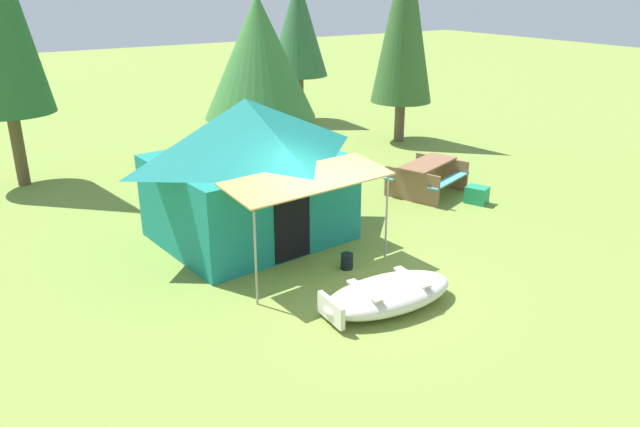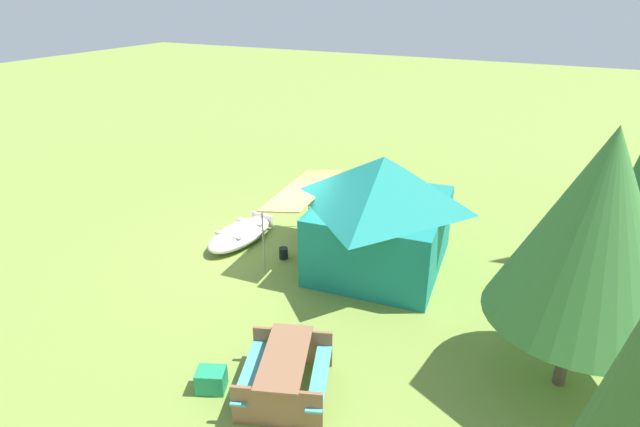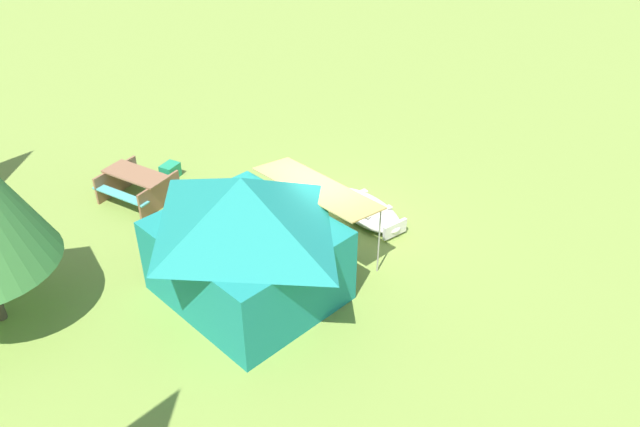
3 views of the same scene
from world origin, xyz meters
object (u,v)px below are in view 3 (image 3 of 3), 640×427
(cooler_box, at_px, (170,171))
(fuel_can, at_px, (311,231))
(canvas_cabin_tent, at_px, (246,236))
(picnic_table, at_px, (137,184))
(beached_rowboat, at_px, (366,210))

(cooler_box, distance_m, fuel_can, 4.62)
(canvas_cabin_tent, bearing_deg, cooler_box, -10.93)
(picnic_table, bearing_deg, cooler_box, -66.53)
(cooler_box, relative_size, fuel_can, 1.67)
(picnic_table, distance_m, fuel_can, 4.62)
(beached_rowboat, height_order, picnic_table, picnic_table)
(beached_rowboat, height_order, canvas_cabin_tent, canvas_cabin_tent)
(beached_rowboat, relative_size, cooler_box, 4.84)
(cooler_box, bearing_deg, beached_rowboat, -150.29)
(fuel_can, bearing_deg, picnic_table, 30.80)
(beached_rowboat, bearing_deg, fuel_can, 79.86)
(fuel_can, bearing_deg, canvas_cabin_tent, 109.18)
(cooler_box, height_order, fuel_can, cooler_box)
(beached_rowboat, relative_size, fuel_can, 8.06)
(beached_rowboat, bearing_deg, canvas_cabin_tent, 97.82)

